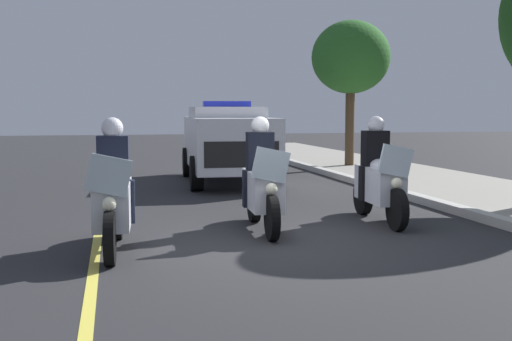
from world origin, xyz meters
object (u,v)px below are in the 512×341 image
tree_far_back (351,58)px  police_motorcycle_lead_right (262,184)px  police_suv (227,140)px  police_motorcycle_trailing (379,179)px  police_motorcycle_lead_left (113,197)px

tree_far_back → police_motorcycle_lead_right: bearing=-29.0°
police_suv → tree_far_back: bearing=123.1°
police_motorcycle_lead_right → tree_far_back: bearing=151.0°
police_motorcycle_trailing → tree_far_back: size_ratio=0.48×
police_suv → tree_far_back: (-2.90, 4.45, 2.38)m
police_motorcycle_lead_right → police_suv: police_suv is taller
police_motorcycle_lead_right → police_motorcycle_lead_left: bearing=-67.5°
police_motorcycle_lead_right → police_motorcycle_trailing: (-0.24, 2.01, 0.00)m
police_motorcycle_lead_left → police_motorcycle_trailing: (-1.15, 4.20, 0.00)m
police_motorcycle_lead_left → tree_far_back: (-10.08, 7.27, 2.75)m
police_suv → police_motorcycle_lead_right: bearing=-5.7°
police_motorcycle_lead_right → police_suv: bearing=174.3°
tree_far_back → police_motorcycle_trailing: bearing=-19.0°
police_motorcycle_lead_left → police_motorcycle_lead_right: same height
police_motorcycle_trailing → police_suv: bearing=-167.1°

